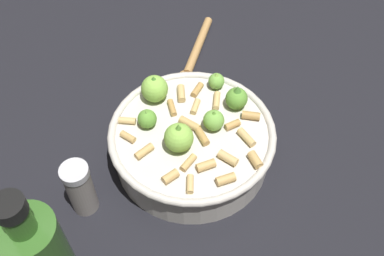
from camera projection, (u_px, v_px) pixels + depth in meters
ground_plane at (192, 156)px, 0.73m from camera, size 2.40×2.40×0.00m
cooking_pan at (192, 140)px, 0.70m from camera, size 0.25×0.25×0.11m
pepper_shaker at (80, 188)px, 0.63m from camera, size 0.04×0.04×0.10m
wooden_spoon at (194, 57)px, 0.86m from camera, size 0.18×0.13×0.02m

